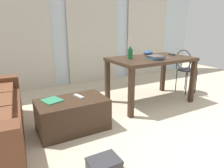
# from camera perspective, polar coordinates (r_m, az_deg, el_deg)

# --- Properties ---
(ground_plane) EXTENTS (7.89, 7.89, 0.00)m
(ground_plane) POSITION_cam_1_polar(r_m,az_deg,el_deg) (3.36, 9.17, -6.87)
(ground_plane) COLOR beige
(wall_back) EXTENTS (6.06, 0.10, 2.67)m
(wall_back) POSITION_cam_1_polar(r_m,az_deg,el_deg) (4.85, -5.77, 16.57)
(wall_back) COLOR silver
(wall_back) RESTS_ON ground
(curtains) EXTENTS (4.31, 0.03, 2.24)m
(curtains) POSITION_cam_1_polar(r_m,az_deg,el_deg) (4.78, -5.27, 13.98)
(curtains) COLOR beige
(curtains) RESTS_ON ground
(coffee_table) EXTENTS (0.87, 0.52, 0.41)m
(coffee_table) POSITION_cam_1_polar(r_m,az_deg,el_deg) (2.69, -10.98, -8.42)
(coffee_table) COLOR #382619
(coffee_table) RESTS_ON ground
(craft_table) EXTENTS (1.37, 0.82, 0.78)m
(craft_table) POSITION_cam_1_polar(r_m,az_deg,el_deg) (3.49, 10.83, 5.57)
(craft_table) COLOR #382619
(craft_table) RESTS_ON ground
(wire_chair) EXTENTS (0.38, 0.38, 0.86)m
(wire_chair) POSITION_cam_1_polar(r_m,az_deg,el_deg) (4.18, 19.84, 4.69)
(wire_chair) COLOR black
(wire_chair) RESTS_ON ground
(bottle_near) EXTENTS (0.08, 0.08, 0.19)m
(bottle_near) POSITION_cam_1_polar(r_m,az_deg,el_deg) (3.29, 5.10, 8.48)
(bottle_near) COLOR #195B2D
(bottle_near) RESTS_ON craft_table
(bowl) EXTENTS (0.17, 0.17, 0.08)m
(bowl) POSITION_cam_1_polar(r_m,az_deg,el_deg) (3.77, 10.08, 8.63)
(bowl) COLOR #2D4C7A
(bowl) RESTS_ON craft_table
(book_stack) EXTENTS (0.22, 0.26, 0.06)m
(book_stack) POSITION_cam_1_polar(r_m,az_deg,el_deg) (3.32, 12.11, 7.28)
(book_stack) COLOR #1E668C
(book_stack) RESTS_ON craft_table
(tv_remote_on_table) EXTENTS (0.07, 0.17, 0.02)m
(tv_remote_on_table) POSITION_cam_1_polar(r_m,az_deg,el_deg) (3.86, 16.34, 7.95)
(tv_remote_on_table) COLOR #232326
(tv_remote_on_table) RESTS_ON craft_table
(scissors) EXTENTS (0.08, 0.11, 0.00)m
(scissors) POSITION_cam_1_polar(r_m,az_deg,el_deg) (3.55, 14.88, 7.23)
(scissors) COLOR #9EA0A5
(scissors) RESTS_ON craft_table
(tv_remote_primary) EXTENTS (0.09, 0.19, 0.02)m
(tv_remote_primary) POSITION_cam_1_polar(r_m,az_deg,el_deg) (2.69, -9.30, -3.41)
(tv_remote_primary) COLOR #B7B7B2
(tv_remote_primary) RESTS_ON coffee_table
(magazine) EXTENTS (0.26, 0.27, 0.01)m
(magazine) POSITION_cam_1_polar(r_m,az_deg,el_deg) (2.63, -16.46, -4.42)
(magazine) COLOR #2D7F56
(magazine) RESTS_ON coffee_table
(shoebox) EXTENTS (0.29, 0.23, 0.12)m
(shoebox) POSITION_cam_1_polar(r_m,az_deg,el_deg) (2.03, -2.27, -21.78)
(shoebox) COLOR #38383D
(shoebox) RESTS_ON ground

